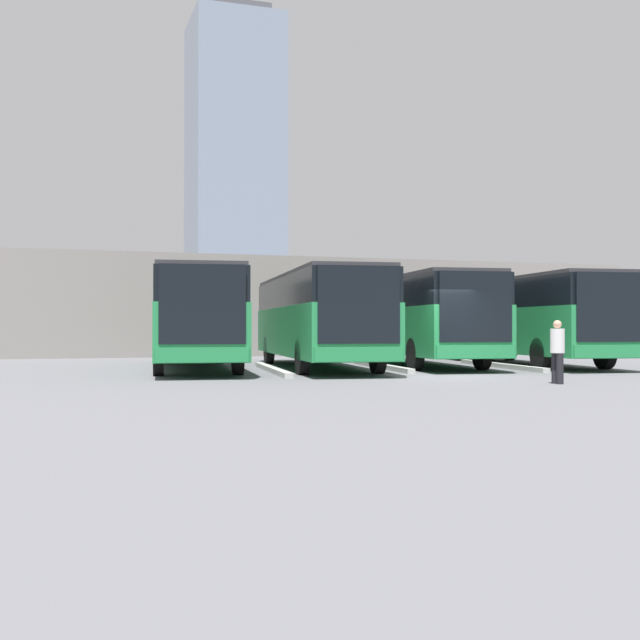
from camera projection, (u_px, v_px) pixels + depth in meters
ground_plane at (443, 376)px, 22.73m from camera, size 600.00×600.00×0.00m
bus_0 at (523, 317)px, 29.84m from camera, size 3.97×12.13×3.17m
curb_divider_0 at (500, 365)px, 27.52m from camera, size 1.04×6.73×0.15m
bus_1 at (414, 317)px, 29.43m from camera, size 3.97×12.13×3.17m
curb_divider_1 at (381, 366)px, 27.11m from camera, size 1.04×6.73×0.15m
bus_2 at (317, 316)px, 27.23m from camera, size 3.97×12.13×3.17m
curb_divider_2 at (272, 369)px, 24.91m from camera, size 1.04×6.73×0.15m
bus_3 at (193, 316)px, 26.76m from camera, size 3.97×12.13×3.17m
pedestrian at (557, 350)px, 19.69m from camera, size 0.36×0.37×1.57m
station_building at (263, 307)px, 42.64m from camera, size 38.58×11.55×4.83m
office_tower at (234, 174)px, 183.42m from camera, size 20.01×20.01×74.02m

